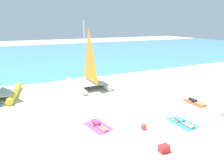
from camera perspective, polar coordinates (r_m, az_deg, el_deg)
ground_plane at (r=20.44m, az=-4.97°, el=-0.01°), size 120.00×120.00×0.00m
ocean_water at (r=42.15m, az=-15.72°, el=8.41°), size 120.00×40.00×0.05m
sailboat_white at (r=19.35m, az=-6.92°, el=1.81°), size 3.40×5.01×6.26m
towel_leftmost at (r=12.32m, az=-4.03°, el=-12.14°), size 1.53×2.11×0.01m
sunbather_leftmost at (r=12.31m, az=-4.23°, el=-11.51°), size 0.77×1.55×0.30m
towel_center_left at (r=13.41m, az=19.63°, el=-10.60°), size 1.29×2.00×0.01m
sunbather_center_left at (r=13.39m, az=19.47°, el=-10.02°), size 0.58×1.57×0.30m
towel_center_right at (r=16.95m, az=22.87°, el=-5.04°), size 1.16×1.93×0.01m
sunbather_center_right at (r=16.95m, az=22.75°, el=-4.57°), size 0.55×1.56×0.30m
beach_ball at (r=12.05m, az=9.17°, el=-12.09°), size 0.37×0.37×0.37m
cooler_box at (r=10.43m, az=14.82°, el=-17.61°), size 0.50×0.36×0.36m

